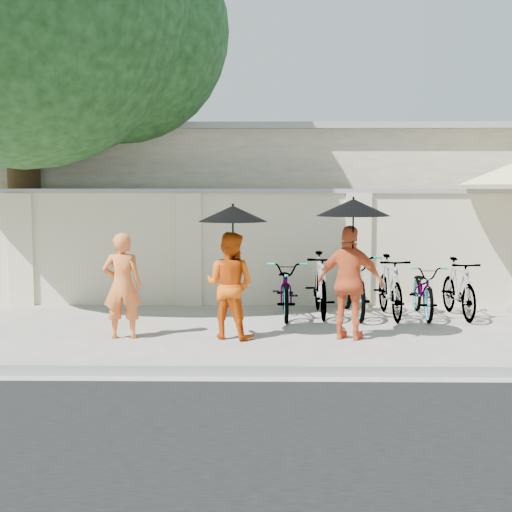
{
  "coord_description": "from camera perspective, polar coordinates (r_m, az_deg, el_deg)",
  "views": [
    {
      "loc": [
        0.37,
        -9.53,
        2.09
      ],
      "look_at": [
        0.22,
        0.85,
        1.1
      ],
      "focal_mm": 50.0,
      "sensor_mm": 36.0,
      "label": 1
    }
  ],
  "objects": [
    {
      "name": "monk_left",
      "position": [
        10.08,
        -10.65,
        -2.35
      ],
      "size": [
        0.57,
        0.4,
        1.48
      ],
      "primitive_type": "imported",
      "rotation": [
        0.0,
        0.0,
        3.22
      ],
      "color": "orange",
      "rests_on": "ground"
    },
    {
      "name": "shade_tree",
      "position": [
        13.48,
        -17.5,
        18.1
      ],
      "size": [
        6.7,
        6.2,
        8.2
      ],
      "color": "brown",
      "rests_on": "ground"
    },
    {
      "name": "building_behind",
      "position": [
        16.62,
        6.46,
        3.73
      ],
      "size": [
        14.0,
        6.0,
        3.2
      ],
      "primitive_type": "cube",
      "color": "beige",
      "rests_on": "ground"
    },
    {
      "name": "ground",
      "position": [
        9.77,
        -1.39,
        -6.91
      ],
      "size": [
        80.0,
        80.0,
        0.0
      ],
      "primitive_type": "plane",
      "color": "#B2A493"
    },
    {
      "name": "bike_5",
      "position": [
        11.99,
        15.9,
        -2.48
      ],
      "size": [
        0.55,
        1.62,
        0.96
      ],
      "primitive_type": "imported",
      "rotation": [
        0.0,
        0.0,
        0.06
      ],
      "color": "gray",
      "rests_on": "ground"
    },
    {
      "name": "parasol_right",
      "position": [
        9.75,
        7.79,
        3.87
      ],
      "size": [
        1.01,
        1.01,
        1.05
      ],
      "color": "black",
      "rests_on": "ground"
    },
    {
      "name": "bike_2",
      "position": [
        11.81,
        7.86,
        -2.26
      ],
      "size": [
        0.78,
        2.0,
        1.04
      ],
      "primitive_type": "imported",
      "rotation": [
        0.0,
        0.0,
        0.05
      ],
      "color": "gray",
      "rests_on": "ground"
    },
    {
      "name": "kerb",
      "position": [
        8.1,
        -1.86,
        -9.07
      ],
      "size": [
        40.0,
        0.16,
        0.12
      ],
      "primitive_type": "cube",
      "color": "gray",
      "rests_on": "ground"
    },
    {
      "name": "monk_center",
      "position": [
        9.92,
        -2.11,
        -2.36
      ],
      "size": [
        0.88,
        0.8,
        1.49
      ],
      "primitive_type": "imported",
      "rotation": [
        0.0,
        0.0,
        2.75
      ],
      "color": "#DC530C",
      "rests_on": "ground"
    },
    {
      "name": "compound_wall",
      "position": [
        12.8,
        3.63,
        0.55
      ],
      "size": [
        20.0,
        0.3,
        2.0
      ],
      "primitive_type": "cube",
      "color": "beige",
      "rests_on": "ground"
    },
    {
      "name": "monk_right",
      "position": [
        9.91,
        7.54,
        -2.14
      ],
      "size": [
        1.0,
        0.71,
        1.58
      ],
      "primitive_type": "imported",
      "rotation": [
        0.0,
        0.0,
        2.75
      ],
      "color": "#D9592A",
      "rests_on": "ground"
    },
    {
      "name": "bike_0",
      "position": [
        11.59,
        2.45,
        -2.59
      ],
      "size": [
        0.63,
        1.79,
        0.94
      ],
      "primitive_type": "imported",
      "rotation": [
        0.0,
        0.0,
        -0.01
      ],
      "color": "gray",
      "rests_on": "ground"
    },
    {
      "name": "parasol_center",
      "position": [
        9.75,
        -1.86,
        3.41
      ],
      "size": [
        0.95,
        0.95,
        1.01
      ],
      "color": "black",
      "rests_on": "ground"
    },
    {
      "name": "bike_3",
      "position": [
        11.71,
        10.68,
        -2.43
      ],
      "size": [
        0.55,
        1.7,
        1.01
      ],
      "primitive_type": "imported",
      "rotation": [
        0.0,
        0.0,
        0.04
      ],
      "color": "gray",
      "rests_on": "ground"
    },
    {
      "name": "bike_1",
      "position": [
        11.68,
        5.18,
        -2.28
      ],
      "size": [
        0.51,
        1.75,
        1.05
      ],
      "primitive_type": "imported",
      "rotation": [
        0.0,
        0.0,
        0.01
      ],
      "color": "gray",
      "rests_on": "ground"
    },
    {
      "name": "bike_4",
      "position": [
        11.9,
        13.26,
        -2.7
      ],
      "size": [
        0.64,
        1.67,
        0.87
      ],
      "primitive_type": "imported",
      "rotation": [
        0.0,
        0.0,
        -0.04
      ],
      "color": "gray",
      "rests_on": "ground"
    }
  ]
}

